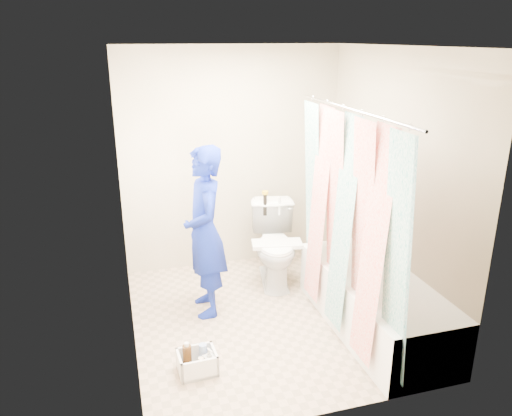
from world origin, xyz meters
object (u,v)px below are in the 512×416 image
object	(u,v)px
plumber	(205,232)
cleaning_caddy	(198,363)
toilet	(275,245)
bathtub	(374,301)

from	to	relation	value
plumber	cleaning_caddy	size ratio (longest dim) A/B	5.24
plumber	toilet	bearing A→B (deg)	115.47
toilet	cleaning_caddy	world-z (taller)	toilet
cleaning_caddy	toilet	bearing A→B (deg)	48.35
plumber	cleaning_caddy	xyz separation A→B (m)	(-0.24, -0.91, -0.71)
cleaning_caddy	bathtub	bearing A→B (deg)	3.89
bathtub	plumber	bearing A→B (deg)	151.84
toilet	plumber	distance (m)	0.97
toilet	plumber	world-z (taller)	plumber
bathtub	plumber	size ratio (longest dim) A/B	1.10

